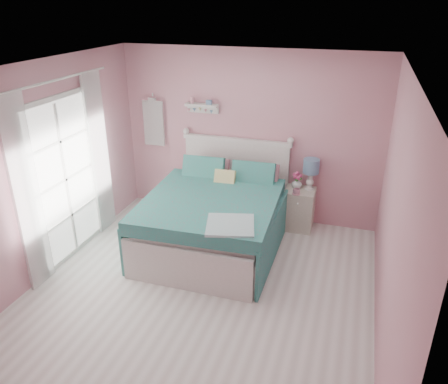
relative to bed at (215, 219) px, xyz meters
The scene contains 13 objects.
floor 1.23m from the bed, 81.33° to the right, with size 4.50×4.50×0.00m, color beige.
room_shell 1.64m from the bed, 81.33° to the right, with size 4.50×4.50×4.50m.
bed is the anchor object (origin of this frame).
nightstand 1.36m from the bed, 39.80° to the left, with size 0.44×0.43×0.63m.
table_lamp 1.59m from the bed, 39.36° to the left, with size 0.23×0.23×0.47m.
vase 1.37m from the bed, 43.59° to the left, with size 0.15×0.15×0.16m, color white.
teacup 1.25m from the bed, 34.96° to the left, with size 0.10×0.10×0.08m, color #BC7E93.
roses 1.40m from the bed, 43.52° to the left, with size 0.14×0.11×0.12m.
wall_shelf 1.77m from the bed, 117.90° to the left, with size 0.50×0.15×0.25m.
hanging_dress 1.98m from the bed, 143.08° to the left, with size 0.34×0.03×0.72m, color white.
french_door 2.05m from the bed, 157.41° to the right, with size 0.04×1.32×2.16m.
curtain_near 2.42m from the bed, 139.49° to the right, with size 0.04×0.40×2.32m, color white.
curtain_far 1.90m from the bed, behind, with size 0.04×0.40×2.32m, color white.
Camera 1 is at (1.57, -3.95, 3.24)m, focal length 35.00 mm.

